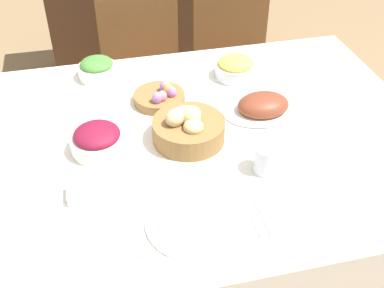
{
  "coord_description": "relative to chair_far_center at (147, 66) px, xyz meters",
  "views": [
    {
      "loc": [
        -0.27,
        -1.25,
        1.74
      ],
      "look_at": [
        0.0,
        -0.09,
        0.79
      ],
      "focal_mm": 45.0,
      "sensor_mm": 36.0,
      "label": 1
    }
  ],
  "objects": [
    {
      "name": "dinner_plate",
      "position": [
        -0.07,
        -1.32,
        0.25
      ],
      "size": [
        0.27,
        0.27,
        0.01
      ],
      "color": "white",
      "rests_on": "dining_table"
    },
    {
      "name": "ground_plane",
      "position": [
        -0.01,
        -0.94,
        -0.51
      ],
      "size": [
        12.0,
        12.0,
        0.0
      ],
      "primitive_type": "plane",
      "color": "#937551"
    },
    {
      "name": "chair_far_center",
      "position": [
        0.0,
        0.0,
        0.0
      ],
      "size": [
        0.46,
        0.46,
        0.94
      ],
      "rotation": [
        0.0,
        0.0,
        0.11
      ],
      "color": "brown",
      "rests_on": "ground"
    },
    {
      "name": "bread_basket",
      "position": [
        0.0,
        -0.96,
        0.29
      ],
      "size": [
        0.24,
        0.24,
        0.13
      ],
      "color": "olive",
      "rests_on": "dining_table"
    },
    {
      "name": "fork",
      "position": [
        -0.23,
        -1.32,
        0.24
      ],
      "size": [
        0.01,
        0.19,
        0.0
      ],
      "rotation": [
        0.0,
        0.0,
        0.01
      ],
      "color": "silver",
      "rests_on": "dining_table"
    },
    {
      "name": "beet_salad_bowl",
      "position": [
        -0.29,
        -0.94,
        0.28
      ],
      "size": [
        0.18,
        0.18,
        0.09
      ],
      "color": "white",
      "rests_on": "dining_table"
    },
    {
      "name": "egg_basket",
      "position": [
        -0.05,
        -0.71,
        0.27
      ],
      "size": [
        0.19,
        0.19,
        0.08
      ],
      "color": "olive",
      "rests_on": "dining_table"
    },
    {
      "name": "butter_dish",
      "position": [
        -0.34,
        -1.15,
        0.26
      ],
      "size": [
        0.11,
        0.07,
        0.03
      ],
      "color": "white",
      "rests_on": "dining_table"
    },
    {
      "name": "drinking_cup",
      "position": [
        0.2,
        -1.16,
        0.29
      ],
      "size": [
        0.08,
        0.08,
        0.09
      ],
      "color": "silver",
      "rests_on": "dining_table"
    },
    {
      "name": "dining_table",
      "position": [
        -0.01,
        -0.94,
        -0.14
      ],
      "size": [
        1.69,
        1.19,
        0.75
      ],
      "color": "white",
      "rests_on": "ground"
    },
    {
      "name": "sideboard",
      "position": [
        0.19,
        0.92,
        -0.08
      ],
      "size": [
        1.39,
        0.44,
        0.87
      ],
      "color": "#3D2616",
      "rests_on": "ground"
    },
    {
      "name": "pineapple_bowl",
      "position": [
        0.28,
        -0.6,
        0.28
      ],
      "size": [
        0.16,
        0.16,
        0.09
      ],
      "color": "silver",
      "rests_on": "dining_table"
    },
    {
      "name": "spoon",
      "position": [
        0.13,
        -1.32,
        0.24
      ],
      "size": [
        0.01,
        0.19,
        0.0
      ],
      "rotation": [
        0.0,
        0.0,
        -0.01
      ],
      "color": "silver",
      "rests_on": "dining_table"
    },
    {
      "name": "chair_far_right",
      "position": [
        0.49,
        0.0,
        0.0
      ],
      "size": [
        0.43,
        0.43,
        0.94
      ],
      "rotation": [
        0.0,
        0.0,
        0.03
      ],
      "color": "brown",
      "rests_on": "ground"
    },
    {
      "name": "knife",
      "position": [
        0.1,
        -1.32,
        0.24
      ],
      "size": [
        0.01,
        0.19,
        0.0
      ],
      "rotation": [
        0.0,
        0.0,
        0.01
      ],
      "color": "silver",
      "rests_on": "dining_table"
    },
    {
      "name": "ham_platter",
      "position": [
        0.3,
        -0.86,
        0.27
      ],
      "size": [
        0.29,
        0.2,
        0.08
      ],
      "color": "white",
      "rests_on": "dining_table"
    },
    {
      "name": "green_salad_bowl",
      "position": [
        -0.26,
        -0.48,
        0.28
      ],
      "size": [
        0.15,
        0.15,
        0.08
      ],
      "color": "white",
      "rests_on": "dining_table"
    }
  ]
}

